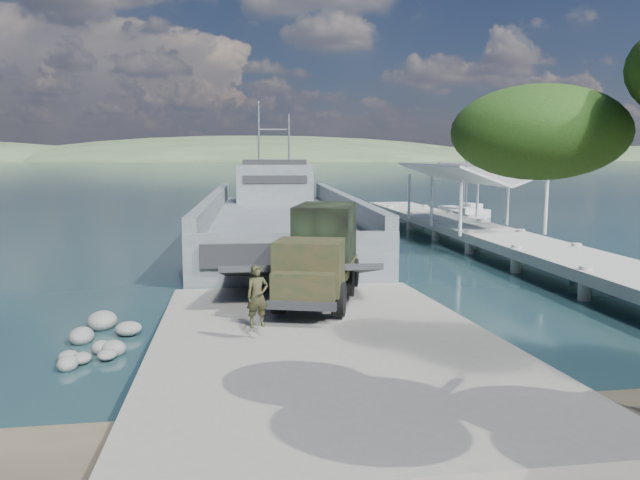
{
  "coord_description": "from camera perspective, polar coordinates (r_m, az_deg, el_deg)",
  "views": [
    {
      "loc": [
        -2.84,
        -18.64,
        5.83
      ],
      "look_at": [
        0.94,
        6.0,
        2.39
      ],
      "focal_mm": 35.0,
      "sensor_mm": 36.0,
      "label": 1
    }
  ],
  "objects": [
    {
      "name": "ground",
      "position": [
        19.73,
        -0.06,
        -9.33
      ],
      "size": [
        1400.0,
        1400.0,
        0.0
      ],
      "primitive_type": "plane",
      "color": "#1C3945",
      "rests_on": "ground"
    },
    {
      "name": "boat_ramp",
      "position": [
        18.72,
        0.41,
        -9.49
      ],
      "size": [
        10.0,
        18.0,
        0.5
      ],
      "primitive_type": "cube",
      "color": "gray",
      "rests_on": "ground"
    },
    {
      "name": "shoreline_rocks",
      "position": [
        20.29,
        -18.11,
        -9.25
      ],
      "size": [
        3.2,
        5.6,
        0.9
      ],
      "primitive_type": null,
      "color": "#5D5E5B",
      "rests_on": "ground"
    },
    {
      "name": "distant_headlands",
      "position": [
        581.08,
        -3.53,
        7.25
      ],
      "size": [
        1000.0,
        240.0,
        48.0
      ],
      "primitive_type": null,
      "color": "#364C2F",
      "rests_on": "ground"
    },
    {
      "name": "pier",
      "position": [
        40.84,
        14.16,
        1.66
      ],
      "size": [
        6.4,
        44.0,
        6.1
      ],
      "color": "#AAABA0",
      "rests_on": "ground"
    },
    {
      "name": "landing_craft",
      "position": [
        42.93,
        -3.74,
        1.24
      ],
      "size": [
        11.08,
        37.72,
        11.09
      ],
      "rotation": [
        0.0,
        0.0,
        -0.05
      ],
      "color": "#505A5E",
      "rests_on": "ground"
    },
    {
      "name": "military_truck",
      "position": [
        23.14,
        0.03,
        -1.21
      ],
      "size": [
        4.26,
        7.61,
        3.39
      ],
      "rotation": [
        0.0,
        0.0,
        -0.3
      ],
      "color": "black",
      "rests_on": "boat_ramp"
    },
    {
      "name": "soldier",
      "position": [
        18.13,
        -5.73,
        -6.33
      ],
      "size": [
        0.75,
        0.6,
        1.8
      ],
      "primitive_type": "imported",
      "rotation": [
        0.0,
        0.0,
        0.28
      ],
      "color": "#1E2E19",
      "rests_on": "boat_ramp"
    },
    {
      "name": "sailboat_near",
      "position": [
        57.32,
        13.24,
        2.17
      ],
      "size": [
        1.85,
        5.74,
        6.93
      ],
      "rotation": [
        0.0,
        0.0,
        -0.03
      ],
      "color": "silver",
      "rests_on": "ground"
    },
    {
      "name": "sailboat_far",
      "position": [
        61.57,
        13.07,
        2.56
      ],
      "size": [
        3.39,
        6.01,
        7.03
      ],
      "rotation": [
        0.0,
        0.0,
        0.32
      ],
      "color": "silver",
      "rests_on": "ground"
    }
  ]
}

